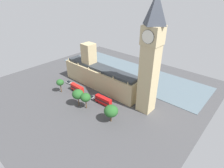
# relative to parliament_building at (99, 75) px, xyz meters

# --- Properties ---
(ground_plane) EXTENTS (130.63, 130.63, 0.00)m
(ground_plane) POSITION_rel_parliament_building_xyz_m (1.99, 1.37, -7.92)
(ground_plane) COLOR #424244
(river_thames) EXTENTS (36.52, 117.56, 0.25)m
(river_thames) POSITION_rel_parliament_building_xyz_m (-30.06, 1.37, -7.79)
(river_thames) COLOR slate
(river_thames) RESTS_ON ground
(parliament_building) EXTENTS (11.95, 57.38, 27.28)m
(parliament_building) POSITION_rel_parliament_building_xyz_m (0.00, 0.00, 0.00)
(parliament_building) COLOR tan
(parliament_building) RESTS_ON ground
(clock_tower) EXTENTS (8.60, 8.60, 58.71)m
(clock_tower) POSITION_rel_parliament_building_xyz_m (1.90, 36.96, 22.46)
(clock_tower) COLOR tan
(clock_tower) RESTS_ON ground
(car_white_far_end) EXTENTS (1.98, 4.88, 1.74)m
(car_white_far_end) POSITION_rel_parliament_building_xyz_m (11.68, -17.99, -7.03)
(car_white_far_end) COLOR silver
(car_white_far_end) RESTS_ON ground
(double_decker_bus_under_trees) EXTENTS (2.94, 10.58, 4.75)m
(double_decker_bus_under_trees) POSITION_rel_parliament_building_xyz_m (14.83, -5.01, -5.28)
(double_decker_bus_under_trees) COLOR red
(double_decker_bus_under_trees) RESTS_ON ground
(car_silver_trailing) EXTENTS (1.96, 4.71, 1.74)m
(car_silver_trailing) POSITION_rel_parliament_building_xyz_m (14.06, 7.11, -7.03)
(car_silver_trailing) COLOR #B7B7BC
(car_silver_trailing) RESTS_ON ground
(double_decker_bus_by_river_gate) EXTENTS (3.00, 10.60, 4.75)m
(double_decker_bus_by_river_gate) POSITION_rel_parliament_building_xyz_m (13.66, 16.81, -5.28)
(double_decker_bus_by_river_gate) COLOR red
(double_decker_bus_by_river_gate) RESTS_ON ground
(pedestrian_corner) EXTENTS (0.46, 0.57, 1.53)m
(pedestrian_corner) POSITION_rel_parliament_building_xyz_m (8.45, 11.57, -7.23)
(pedestrian_corner) COLOR navy
(pedestrian_corner) RESTS_ON ground
(pedestrian_opposite_hall) EXTENTS (0.48, 0.58, 1.53)m
(pedestrian_opposite_hall) POSITION_rel_parliament_building_xyz_m (8.09, 14.79, -7.23)
(pedestrian_opposite_hall) COLOR navy
(pedestrian_opposite_hall) RESTS_ON ground
(pedestrian_leading) EXTENTS (0.63, 0.66, 1.56)m
(pedestrian_leading) POSITION_rel_parliament_building_xyz_m (8.37, 12.95, -7.22)
(pedestrian_leading) COLOR gray
(pedestrian_leading) RESTS_ON ground
(plane_tree_kerbside) EXTENTS (6.26, 6.26, 10.11)m
(plane_tree_kerbside) POSITION_rel_parliament_building_xyz_m (23.60, 7.28, -0.51)
(plane_tree_kerbside) COLOR brown
(plane_tree_kerbside) RESTS_ON ground
(plane_tree_midblock) EXTENTS (5.51, 5.51, 9.23)m
(plane_tree_midblock) POSITION_rel_parliament_building_xyz_m (22.40, 12.18, -1.08)
(plane_tree_midblock) COLOR brown
(plane_tree_midblock) RESTS_ON ground
(plane_tree_near_tower) EXTENTS (6.91, 6.91, 9.29)m
(plane_tree_near_tower) POSITION_rel_parliament_building_xyz_m (21.65, 29.76, -1.59)
(plane_tree_near_tower) COLOR brown
(plane_tree_near_tower) RESTS_ON ground
(plane_tree_slot_10) EXTENTS (4.65, 4.65, 8.83)m
(plane_tree_slot_10) POSITION_rel_parliament_building_xyz_m (21.57, -12.56, -1.14)
(plane_tree_slot_10) COLOR brown
(plane_tree_slot_10) RESTS_ON ground
(street_lamp_slot_11) EXTENTS (0.56, 0.56, 5.97)m
(street_lamp_slot_11) POSITION_rel_parliament_building_xyz_m (21.93, 3.75, -3.72)
(street_lamp_slot_11) COLOR black
(street_lamp_slot_11) RESTS_ON ground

